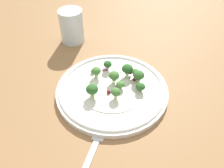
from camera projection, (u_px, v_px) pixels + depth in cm
name	position (u px, v px, depth cm)	size (l,w,h in cm)	color
ground_plane	(109.00, 98.00, 57.08)	(180.00, 180.00, 2.00)	olive
plate	(112.00, 90.00, 56.65)	(26.57, 26.57, 1.70)	white
dressing_pool	(112.00, 88.00, 56.35)	(15.41, 15.41, 0.20)	white
broccoli_floret_0	(141.00, 87.00, 54.65)	(2.22, 2.22, 2.25)	#8EB77A
broccoli_floret_1	(116.00, 92.00, 52.87)	(2.23, 2.23, 2.26)	#9EC684
broccoli_floret_2	(135.00, 72.00, 58.03)	(1.96, 1.96, 1.99)	#8EB77A
broccoli_floret_3	(106.00, 64.00, 60.03)	(2.13, 2.13, 2.16)	#ADD18E
broccoli_floret_4	(96.00, 71.00, 57.97)	(2.35, 2.35, 2.38)	#9EC684
broccoli_floret_5	(114.00, 76.00, 56.41)	(2.55, 2.55, 2.58)	#9EC684
broccoli_floret_6	(120.00, 84.00, 55.47)	(2.02, 2.02, 2.04)	#8EB77A
broccoli_floret_7	(92.00, 89.00, 53.01)	(2.76, 2.76, 2.80)	#8EB77A
broccoli_floret_8	(139.00, 75.00, 56.55)	(2.82, 2.82, 2.85)	#ADD18E
broccoli_floret_9	(127.00, 69.00, 58.06)	(2.80, 2.80, 2.83)	#9EC684
cranberry_0	(135.00, 79.00, 57.89)	(0.95, 0.95, 0.95)	maroon
cranberry_1	(107.00, 92.00, 54.76)	(0.87, 0.87, 0.87)	maroon
cranberry_2	(130.00, 73.00, 59.00)	(0.90, 0.90, 0.90)	maroon
onion_bit_0	(93.00, 71.00, 60.07)	(0.88, 1.34, 0.48)	#A35B93
onion_bit_1	(105.00, 69.00, 61.03)	(1.03, 1.24, 0.52)	#934C84
onion_bit_2	(119.00, 87.00, 56.14)	(1.19, 1.38, 0.52)	#934C84
onion_bit_3	(115.00, 74.00, 59.32)	(1.40, 1.21, 0.52)	#A35B93
fork	(88.00, 160.00, 44.08)	(7.91, 18.13, 0.50)	silver
water_glass	(72.00, 26.00, 70.07)	(7.02, 7.02, 9.84)	silver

